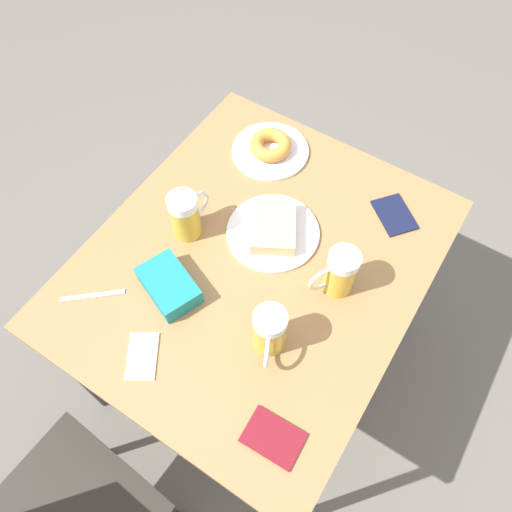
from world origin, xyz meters
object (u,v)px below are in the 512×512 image
plate_with_cake (273,230)px  plate_with_donut (270,148)px  napkin_folded (142,356)px  blue_pouch (169,285)px  beer_mug_right (186,215)px  passport_far_edge (394,215)px  fork (93,296)px  passport_near_edge (273,437)px  beer_mug_left (340,272)px  beer_mug_center (269,332)px

plate_with_cake → plate_with_donut: 0.30m
napkin_folded → blue_pouch: (0.05, -0.18, 0.02)m
plate_with_cake → napkin_folded: plate_with_cake is taller
beer_mug_right → plate_with_donut: bearing=-95.7°
napkin_folded → passport_far_edge: bearing=-115.2°
beer_mug_right → fork: (0.09, 0.29, -0.07)m
napkin_folded → fork: 0.21m
fork → passport_near_edge: 0.57m
beer_mug_left → passport_far_edge: (-0.03, -0.28, -0.07)m
fork → passport_near_edge: size_ratio=1.00×
plate_with_donut → beer_mug_right: (0.04, 0.36, 0.05)m
plate_with_cake → plate_with_donut: (0.16, -0.25, -0.00)m
beer_mug_center → beer_mug_right: same height
beer_mug_center → blue_pouch: beer_mug_center is taller
beer_mug_center → passport_far_edge: size_ratio=0.94×
plate_with_donut → beer_mug_center: size_ratio=1.61×
passport_far_edge → blue_pouch: (0.38, 0.52, 0.02)m
plate_with_cake → beer_mug_left: 0.23m
blue_pouch → napkin_folded: bearing=106.6°
beer_mug_center → napkin_folded: bearing=39.1°
beer_mug_center → plate_with_donut: bearing=-58.4°
beer_mug_left → beer_mug_center: same height
beer_mug_right → plate_with_cake: bearing=-149.8°
beer_mug_left → passport_far_edge: bearing=-96.7°
beer_mug_left → fork: (0.50, 0.36, -0.07)m
plate_with_cake → beer_mug_left: beer_mug_left is taller
passport_near_edge → blue_pouch: bearing=-21.9°
napkin_folded → beer_mug_right: bearing=-70.6°
plate_with_cake → blue_pouch: size_ratio=1.37×
beer_mug_right → napkin_folded: 0.38m
plate_with_cake → beer_mug_center: beer_mug_center is taller
passport_near_edge → beer_mug_center: bearing=-55.4°
beer_mug_center → passport_far_edge: 0.52m
beer_mug_right → fork: bearing=73.8°
beer_mug_left → beer_mug_center: 0.23m
passport_near_edge → blue_pouch: (0.41, -0.16, 0.02)m
plate_with_donut → beer_mug_right: beer_mug_right is taller
beer_mug_left → blue_pouch: 0.42m
plate_with_donut → blue_pouch: blue_pouch is taller
plate_with_donut → beer_mug_right: size_ratio=1.61×
napkin_folded → passport_near_edge: 0.36m
passport_near_edge → plate_with_cake: bearing=-58.1°
passport_far_edge → napkin_folded: bearing=64.8°
napkin_folded → passport_far_edge: 0.77m
plate_with_cake → beer_mug_right: size_ratio=1.76×
passport_near_edge → beer_mug_right: bearing=-35.1°
napkin_folded → beer_mug_center: bearing=-140.9°
beer_mug_right → passport_near_edge: size_ratio=1.11×
beer_mug_center → fork: size_ratio=1.11×
fork → blue_pouch: blue_pouch is taller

